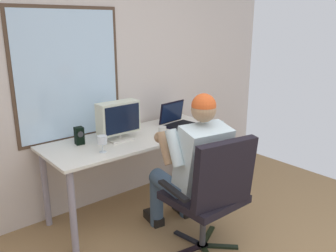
# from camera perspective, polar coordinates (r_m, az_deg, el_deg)

# --- Properties ---
(wall_rear) EXTENTS (4.88, 0.08, 2.59)m
(wall_rear) POSITION_cam_1_polar(r_m,az_deg,el_deg) (3.42, -13.05, 7.76)
(wall_rear) COLOR beige
(wall_rear) RESTS_ON ground
(desk) EXTENTS (1.77, 0.69, 0.76)m
(desk) POSITION_cam_1_polar(r_m,az_deg,el_deg) (3.37, -5.00, -3.23)
(desk) COLOR gray
(desk) RESTS_ON ground
(office_chair) EXTENTS (0.68, 0.63, 1.00)m
(office_chair) POSITION_cam_1_polar(r_m,az_deg,el_deg) (2.73, 7.30, -10.16)
(office_chair) COLOR black
(office_chair) RESTS_ON ground
(person_seated) EXTENTS (0.58, 0.85, 1.29)m
(person_seated) POSITION_cam_1_polar(r_m,az_deg,el_deg) (2.88, 3.97, -6.31)
(person_seated) COLOR #3B516A
(person_seated) RESTS_ON ground
(crt_monitor) EXTENTS (0.39, 0.18, 0.35)m
(crt_monitor) POSITION_cam_1_polar(r_m,az_deg,el_deg) (3.19, -8.04, 1.23)
(crt_monitor) COLOR beige
(crt_monitor) RESTS_ON desk
(laptop) EXTENTS (0.36, 0.31, 0.24)m
(laptop) POSITION_cam_1_polar(r_m,az_deg,el_deg) (3.67, 1.45, 1.12)
(laptop) COLOR black
(laptop) RESTS_ON desk
(wine_glass) EXTENTS (0.08, 0.08, 0.14)m
(wine_glass) POSITION_cam_1_polar(r_m,az_deg,el_deg) (2.93, -10.62, -2.35)
(wine_glass) COLOR silver
(wine_glass) RESTS_ON desk
(desk_speaker) EXTENTS (0.08, 0.08, 0.15)m
(desk_speaker) POSITION_cam_1_polar(r_m,az_deg,el_deg) (3.18, -14.20, -1.53)
(desk_speaker) COLOR black
(desk_speaker) RESTS_ON desk
(coffee_mug) EXTENTS (0.08, 0.08, 0.10)m
(coffee_mug) POSITION_cam_1_polar(r_m,az_deg,el_deg) (3.30, -0.94, -0.89)
(coffee_mug) COLOR beige
(coffee_mug) RESTS_ON desk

